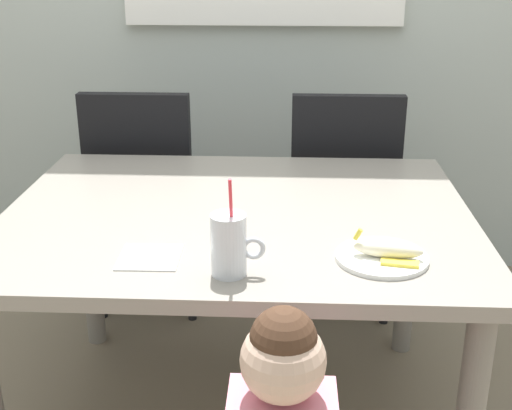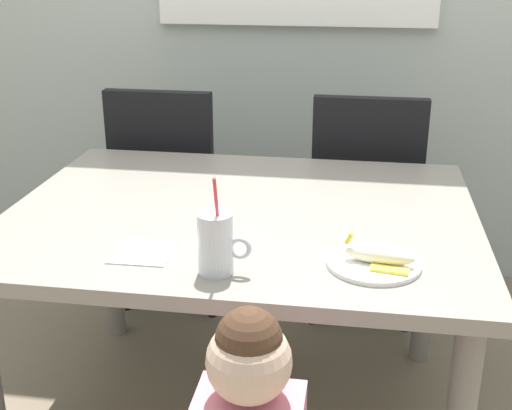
{
  "view_description": "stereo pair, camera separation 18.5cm",
  "coord_description": "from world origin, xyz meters",
  "px_view_note": "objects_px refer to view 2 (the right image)",
  "views": [
    {
      "loc": [
        0.14,
        -1.83,
        1.48
      ],
      "look_at": [
        0.06,
        -0.11,
        0.81
      ],
      "focal_mm": 47.35,
      "sensor_mm": 36.0,
      "label": 1
    },
    {
      "loc": [
        0.33,
        -1.81,
        1.48
      ],
      "look_at": [
        0.06,
        -0.11,
        0.81
      ],
      "focal_mm": 47.35,
      "sensor_mm": 36.0,
      "label": 2
    }
  ],
  "objects_px": {
    "dining_chair_right": "(365,195)",
    "peeled_banana": "(381,256)",
    "dining_table": "(242,238)",
    "paper_napkin": "(143,252)",
    "milk_cup": "(216,247)",
    "dining_chair_left": "(170,185)",
    "snack_plate": "(374,263)"
  },
  "relations": [
    {
      "from": "dining_chair_right",
      "to": "peeled_banana",
      "type": "bearing_deg",
      "value": 91.52
    },
    {
      "from": "dining_table",
      "to": "paper_napkin",
      "type": "relative_size",
      "value": 9.08
    },
    {
      "from": "dining_table",
      "to": "dining_chair_right",
      "type": "xyz_separation_m",
      "value": [
        0.37,
        0.75,
        -0.12
      ]
    },
    {
      "from": "milk_cup",
      "to": "peeled_banana",
      "type": "distance_m",
      "value": 0.39
    },
    {
      "from": "dining_chair_left",
      "to": "peeled_banana",
      "type": "xyz_separation_m",
      "value": [
        0.83,
        -1.06,
        0.24
      ]
    },
    {
      "from": "snack_plate",
      "to": "paper_napkin",
      "type": "height_order",
      "value": "snack_plate"
    },
    {
      "from": "milk_cup",
      "to": "peeled_banana",
      "type": "xyz_separation_m",
      "value": [
        0.38,
        0.08,
        -0.04
      ]
    },
    {
      "from": "peeled_banana",
      "to": "paper_napkin",
      "type": "relative_size",
      "value": 1.17
    },
    {
      "from": "milk_cup",
      "to": "snack_plate",
      "type": "bearing_deg",
      "value": 14.35
    },
    {
      "from": "dining_chair_left",
      "to": "dining_chair_right",
      "type": "height_order",
      "value": "same"
    },
    {
      "from": "dining_chair_left",
      "to": "paper_napkin",
      "type": "height_order",
      "value": "dining_chair_left"
    },
    {
      "from": "milk_cup",
      "to": "paper_napkin",
      "type": "distance_m",
      "value": 0.23
    },
    {
      "from": "dining_chair_right",
      "to": "snack_plate",
      "type": "bearing_deg",
      "value": 90.74
    },
    {
      "from": "dining_table",
      "to": "dining_chair_left",
      "type": "relative_size",
      "value": 1.42
    },
    {
      "from": "peeled_banana",
      "to": "paper_napkin",
      "type": "distance_m",
      "value": 0.59
    },
    {
      "from": "dining_chair_left",
      "to": "snack_plate",
      "type": "bearing_deg",
      "value": 127.76
    },
    {
      "from": "peeled_banana",
      "to": "milk_cup",
      "type": "bearing_deg",
      "value": -167.73
    },
    {
      "from": "snack_plate",
      "to": "milk_cup",
      "type": "bearing_deg",
      "value": -165.65
    },
    {
      "from": "milk_cup",
      "to": "dining_table",
      "type": "bearing_deg",
      "value": 91.77
    },
    {
      "from": "dining_chair_right",
      "to": "peeled_banana",
      "type": "height_order",
      "value": "dining_chair_right"
    },
    {
      "from": "snack_plate",
      "to": "dining_table",
      "type": "bearing_deg",
      "value": 140.79
    },
    {
      "from": "dining_table",
      "to": "dining_chair_right",
      "type": "relative_size",
      "value": 1.42
    },
    {
      "from": "dining_table",
      "to": "snack_plate",
      "type": "xyz_separation_m",
      "value": [
        0.38,
        -0.31,
        0.1
      ]
    },
    {
      "from": "dining_chair_right",
      "to": "peeled_banana",
      "type": "xyz_separation_m",
      "value": [
        0.03,
        -1.07,
        0.24
      ]
    },
    {
      "from": "milk_cup",
      "to": "paper_napkin",
      "type": "xyz_separation_m",
      "value": [
        -0.21,
        0.08,
        -0.06
      ]
    },
    {
      "from": "dining_chair_right",
      "to": "paper_napkin",
      "type": "bearing_deg",
      "value": 62.53
    },
    {
      "from": "snack_plate",
      "to": "peeled_banana",
      "type": "distance_m",
      "value": 0.03
    },
    {
      "from": "dining_chair_left",
      "to": "milk_cup",
      "type": "relative_size",
      "value": 3.84
    },
    {
      "from": "dining_table",
      "to": "dining_chair_left",
      "type": "height_order",
      "value": "dining_chair_left"
    },
    {
      "from": "dining_table",
      "to": "peeled_banana",
      "type": "xyz_separation_m",
      "value": [
        0.4,
        -0.32,
        0.12
      ]
    },
    {
      "from": "dining_chair_left",
      "to": "snack_plate",
      "type": "xyz_separation_m",
      "value": [
        0.82,
        -1.05,
        0.21
      ]
    },
    {
      "from": "dining_chair_right",
      "to": "milk_cup",
      "type": "distance_m",
      "value": 1.24
    }
  ]
}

